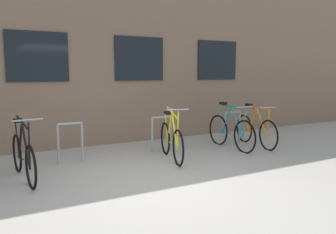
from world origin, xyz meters
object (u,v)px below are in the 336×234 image
(bicycle_black, at_px, (23,156))
(bicycle_orange, at_px, (256,130))
(bicycle_yellow, at_px, (171,140))
(bicycle_teal, at_px, (231,131))

(bicycle_black, distance_m, bicycle_orange, 5.21)
(bicycle_black, bearing_deg, bicycle_yellow, -0.36)
(bicycle_yellow, height_order, bicycle_black, bicycle_yellow)
(bicycle_yellow, xyz_separation_m, bicycle_black, (-2.79, 0.02, -0.00))
(bicycle_teal, distance_m, bicycle_orange, 0.72)
(bicycle_yellow, relative_size, bicycle_orange, 0.97)
(bicycle_yellow, relative_size, bicycle_teal, 0.96)
(bicycle_teal, xyz_separation_m, bicycle_orange, (0.72, -0.05, -0.02))
(bicycle_yellow, height_order, bicycle_orange, bicycle_yellow)
(bicycle_yellow, relative_size, bicycle_black, 0.94)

